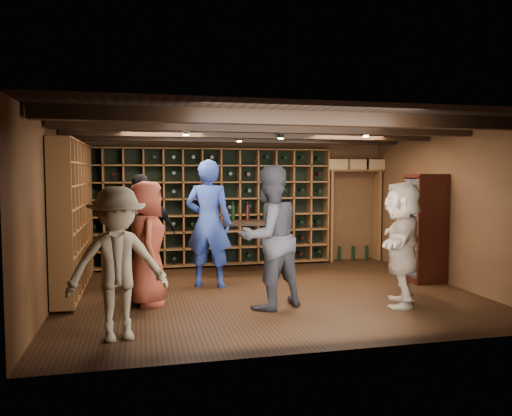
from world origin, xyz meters
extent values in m
plane|color=black|center=(0.00, 0.00, 0.00)|extent=(6.00, 6.00, 0.00)
plane|color=#4C301A|center=(0.00, 2.50, 1.25)|extent=(6.00, 0.00, 6.00)
plane|color=#4C301A|center=(0.00, -2.50, 1.25)|extent=(6.00, 0.00, 6.00)
plane|color=#4C301A|center=(-3.00, 0.00, 1.25)|extent=(0.00, 5.00, 5.00)
plane|color=#4C301A|center=(3.00, 0.00, 1.25)|extent=(0.00, 5.00, 5.00)
plane|color=black|center=(0.00, 0.00, 2.50)|extent=(6.00, 6.00, 0.00)
cube|color=black|center=(0.00, -1.60, 2.42)|extent=(5.90, 0.18, 0.16)
cube|color=black|center=(0.00, -0.50, 2.42)|extent=(5.90, 0.18, 0.16)
cube|color=black|center=(0.00, 0.60, 2.42)|extent=(5.90, 0.18, 0.16)
cube|color=black|center=(0.00, 1.70, 2.42)|extent=(5.90, 0.18, 0.16)
cylinder|color=black|center=(-1.20, 0.00, 2.39)|extent=(0.10, 0.10, 0.10)
cylinder|color=black|center=(0.30, 0.40, 2.39)|extent=(0.10, 0.10, 0.10)
cylinder|color=black|center=(1.40, -0.30, 2.39)|extent=(0.10, 0.10, 0.10)
cylinder|color=black|center=(-0.20, 1.20, 2.39)|extent=(0.10, 0.10, 0.10)
cube|color=brown|center=(-0.52, 2.33, 1.15)|extent=(4.65, 0.30, 2.20)
cube|color=black|center=(-0.52, 2.33, 1.15)|extent=(4.56, 0.02, 2.16)
cube|color=brown|center=(-2.83, 0.82, 1.15)|extent=(0.30, 2.65, 2.20)
cube|color=black|center=(-2.83, 0.82, 1.15)|extent=(0.29, 0.02, 2.16)
cube|color=brown|center=(2.40, 2.32, 1.85)|extent=(1.15, 0.32, 0.04)
cube|color=brown|center=(2.92, 2.32, 0.93)|extent=(0.05, 0.28, 1.85)
cube|color=brown|center=(1.88, 2.32, 0.93)|extent=(0.05, 0.28, 1.85)
cube|color=#99794C|center=(2.00, 2.32, 1.97)|extent=(0.40, 0.30, 0.20)
cube|color=#99794C|center=(2.45, 2.32, 1.97)|extent=(0.40, 0.30, 0.20)
cube|color=#99794C|center=(2.80, 2.32, 1.97)|extent=(0.40, 0.30, 0.20)
cube|color=black|center=(2.72, 0.20, 0.05)|extent=(0.55, 0.50, 0.10)
cube|color=black|center=(2.72, 0.20, 0.90)|extent=(0.55, 0.50, 1.70)
cube|color=white|center=(2.46, 0.20, 0.90)|extent=(0.01, 0.46, 1.60)
cube|color=black|center=(2.72, 0.20, 0.90)|extent=(0.50, 0.44, 0.02)
sphere|color=#59260C|center=(2.70, 0.20, 1.00)|extent=(0.18, 0.18, 0.18)
imported|color=navy|center=(-0.80, 0.65, 1.00)|extent=(0.86, 0.71, 2.01)
imported|color=black|center=(-0.19, -0.78, 0.95)|extent=(1.12, 1.01, 1.89)
imported|color=maroon|center=(-1.77, -0.25, 0.84)|extent=(0.58, 0.85, 1.69)
imported|color=black|center=(-1.82, 0.54, 0.89)|extent=(1.13, 0.74, 1.78)
imported|color=#7B6D55|center=(-2.09, -1.65, 0.83)|extent=(1.17, 0.82, 1.65)
imported|color=tan|center=(1.60, -1.03, 0.84)|extent=(1.18, 1.61, 1.69)
cube|color=black|center=(0.07, 1.50, 0.92)|extent=(1.29, 0.72, 0.05)
cube|color=black|center=(-0.53, 1.28, 0.45)|extent=(0.07, 0.07, 0.89)
cube|color=black|center=(0.61, 1.19, 0.45)|extent=(0.07, 0.07, 0.89)
cube|color=black|center=(-0.48, 1.80, 0.45)|extent=(0.07, 0.07, 0.89)
cube|color=black|center=(0.66, 1.71, 0.45)|extent=(0.07, 0.07, 0.89)
cylinder|color=black|center=(-0.24, 1.57, 1.08)|extent=(0.07, 0.07, 0.28)
cylinder|color=black|center=(0.02, 1.55, 1.08)|extent=(0.07, 0.07, 0.28)
cylinder|color=black|center=(0.33, 1.53, 1.08)|extent=(0.07, 0.07, 0.28)
camera|label=1|loc=(-1.83, -7.11, 1.79)|focal=35.00mm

